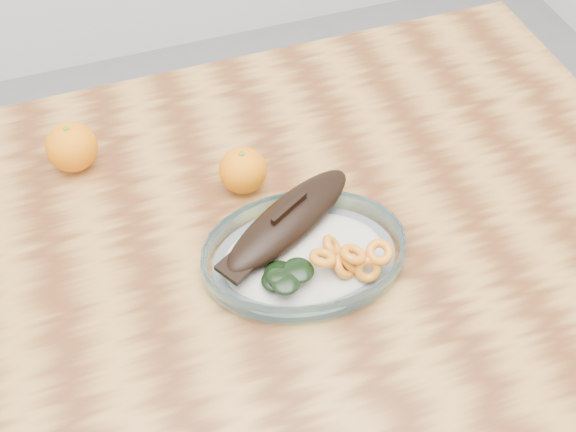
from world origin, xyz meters
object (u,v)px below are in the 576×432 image
Objects in this scene: plated_meal at (304,251)px; orange_left at (72,147)px; dining_table at (239,313)px; orange_right at (243,170)px.

plated_meal is 7.22× the size of orange_left.
dining_table is 2.41× the size of plated_meal.
dining_table is 0.14m from plated_meal.
plated_meal is at bearing -77.02° from orange_right.
orange_right is at bearing 68.65° from dining_table.
plated_meal reaches higher than orange_left.
dining_table is at bearing -57.24° from orange_left.
plated_meal is (0.08, -0.02, 0.12)m from dining_table.
orange_left is at bearing 150.84° from orange_right.
orange_left is 0.23m from orange_right.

